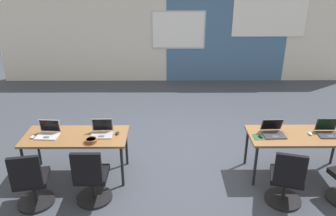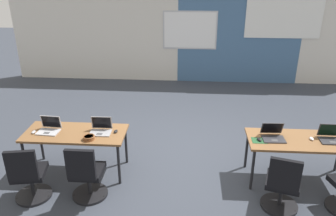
# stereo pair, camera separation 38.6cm
# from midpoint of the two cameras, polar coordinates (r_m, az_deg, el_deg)

# --- Properties ---
(ground_plane) EXTENTS (24.00, 24.00, 0.00)m
(ground_plane) POSITION_cam_midpoint_polar(r_m,az_deg,el_deg) (6.10, 4.84, -8.03)
(ground_plane) COLOR #383D47
(back_wall_assembly) EXTENTS (10.00, 0.27, 2.80)m
(back_wall_assembly) POSITION_cam_midpoint_polar(r_m,az_deg,el_deg) (9.56, 5.28, 12.80)
(back_wall_assembly) COLOR silver
(back_wall_assembly) RESTS_ON ground
(desk_near_left) EXTENTS (1.60, 0.70, 0.72)m
(desk_near_left) POSITION_cam_midpoint_polar(r_m,az_deg,el_deg) (5.49, -13.51, -4.59)
(desk_near_left) COLOR brown
(desk_near_left) RESTS_ON ground
(desk_near_right) EXTENTS (1.60, 0.70, 0.72)m
(desk_near_right) POSITION_cam_midpoint_polar(r_m,az_deg,el_deg) (5.58, 23.47, -5.51)
(desk_near_right) COLOR brown
(desk_near_right) RESTS_ON ground
(laptop_near_right_inner) EXTENTS (0.34, 0.32, 0.23)m
(laptop_near_right_inner) POSITION_cam_midpoint_polar(r_m,az_deg,el_deg) (5.42, 19.38, -4.43)
(laptop_near_right_inner) COLOR #333338
(laptop_near_right_inner) RESTS_ON desk_near_right
(mousepad_near_right_inner) EXTENTS (0.22, 0.19, 0.00)m
(mousepad_near_right_inner) POSITION_cam_midpoint_polar(r_m,az_deg,el_deg) (5.31, 17.26, -5.32)
(mousepad_near_right_inner) COLOR #23512D
(mousepad_near_right_inner) RESTS_ON desk_near_right
(mouse_near_right_inner) EXTENTS (0.08, 0.11, 0.03)m
(mouse_near_right_inner) POSITION_cam_midpoint_polar(r_m,az_deg,el_deg) (5.30, 17.28, -5.14)
(mouse_near_right_inner) COLOR black
(mouse_near_right_inner) RESTS_ON mousepad_near_right_inner
(chair_near_right_inner) EXTENTS (0.54, 0.60, 0.92)m
(chair_near_right_inner) POSITION_cam_midpoint_polar(r_m,az_deg,el_deg) (5.00, 20.94, -12.52)
(chair_near_right_inner) COLOR black
(chair_near_right_inner) RESTS_ON ground
(laptop_near_left_inner) EXTENTS (0.33, 0.27, 0.24)m
(laptop_near_left_inner) POSITION_cam_midpoint_polar(r_m,az_deg,el_deg) (5.36, -9.33, -3.61)
(laptop_near_left_inner) COLOR #9E9EA3
(laptop_near_left_inner) RESTS_ON desk_near_left
(mouse_near_left_inner) EXTENTS (0.07, 0.11, 0.03)m
(mouse_near_left_inner) POSITION_cam_midpoint_polar(r_m,az_deg,el_deg) (5.33, -6.82, -3.99)
(mouse_near_left_inner) COLOR black
(mouse_near_left_inner) RESTS_ON desk_near_left
(chair_near_left_inner) EXTENTS (0.52, 0.54, 0.92)m
(chair_near_left_inner) POSITION_cam_midpoint_polar(r_m,az_deg,el_deg) (4.98, -11.47, -11.38)
(chair_near_left_inner) COLOR black
(chair_near_left_inner) RESTS_ON ground
(laptop_near_right_end) EXTENTS (0.33, 0.28, 0.23)m
(laptop_near_right_end) POSITION_cam_midpoint_polar(r_m,az_deg,el_deg) (5.71, 27.67, -4.42)
(laptop_near_right_end) COLOR #333338
(laptop_near_right_end) RESTS_ON desk_near_right
(mouse_near_right_end) EXTENTS (0.06, 0.10, 0.03)m
(mouse_near_right_end) POSITION_cam_midpoint_polar(r_m,az_deg,el_deg) (5.61, 25.05, -4.78)
(mouse_near_right_end) COLOR silver
(mouse_near_right_end) RESTS_ON desk_near_right
(laptop_near_left_end) EXTENTS (0.35, 0.29, 0.24)m
(laptop_near_left_end) POSITION_cam_midpoint_polar(r_m,az_deg,el_deg) (5.58, -17.68, -3.34)
(laptop_near_left_end) COLOR #B7B7BC
(laptop_near_left_end) RESTS_ON desk_near_left
(mouse_near_left_end) EXTENTS (0.06, 0.10, 0.03)m
(mouse_near_left_end) POSITION_cam_midpoint_polar(r_m,az_deg,el_deg) (5.61, -20.05, -3.89)
(mouse_near_left_end) COLOR #B2B2B7
(mouse_near_left_end) RESTS_ON desk_near_left
(chair_near_left_end) EXTENTS (0.52, 0.57, 0.92)m
(chair_near_left_end) POSITION_cam_midpoint_polar(r_m,az_deg,el_deg) (5.18, -20.57, -11.09)
(chair_near_left_end) COLOR black
(chair_near_left_end) RESTS_ON ground
(snack_bowl) EXTENTS (0.18, 0.18, 0.06)m
(snack_bowl) POSITION_cam_midpoint_polar(r_m,az_deg,el_deg) (5.18, -11.22, -4.95)
(snack_bowl) COLOR brown
(snack_bowl) RESTS_ON desk_near_left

